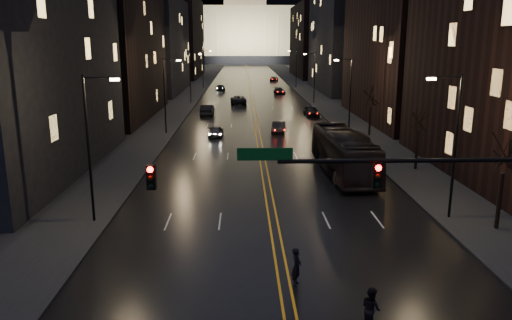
{
  "coord_description": "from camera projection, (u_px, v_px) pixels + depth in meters",
  "views": [
    {
      "loc": [
        -1.89,
        -19.14,
        10.82
      ],
      "look_at": [
        -1.0,
        12.45,
        3.3
      ],
      "focal_mm": 35.0,
      "sensor_mm": 36.0,
      "label": 1
    }
  ],
  "objects": [
    {
      "name": "pedestrian_a",
      "position": [
        296.0,
        267.0,
        22.55
      ],
      "size": [
        0.62,
        0.76,
        1.79
      ],
      "primitive_type": "imported",
      "rotation": [
        0.0,
        0.0,
        1.23
      ],
      "color": "black",
      "rests_on": "ground"
    },
    {
      "name": "center_line",
      "position": [
        248.0,
        79.0,
        147.59
      ],
      "size": [
        0.62,
        320.0,
        0.01
      ],
      "primitive_type": "cube",
      "color": "orange",
      "rests_on": "road"
    },
    {
      "name": "streetlamp_right_dist",
      "position": [
        296.0,
        67.0,
        117.54
      ],
      "size": [
        2.13,
        0.25,
        9.0
      ],
      "color": "black",
      "rests_on": "ground"
    },
    {
      "name": "pedestrian_b",
      "position": [
        371.0,
        308.0,
        19.11
      ],
      "size": [
        0.73,
        0.95,
        1.73
      ],
      "primitive_type": "imported",
      "rotation": [
        0.0,
        0.0,
        1.93
      ],
      "color": "black",
      "rests_on": "ground"
    },
    {
      "name": "building_right_dist",
      "position": [
        315.0,
        41.0,
        155.34
      ],
      "size": [
        12.0,
        40.0,
        22.0
      ],
      "primitive_type": "cube",
      "color": "black",
      "rests_on": "ground"
    },
    {
      "name": "receding_car_b",
      "position": [
        311.0,
        111.0,
        73.73
      ],
      "size": [
        2.17,
        4.76,
        1.58
      ],
      "primitive_type": "imported",
      "rotation": [
        0.0,
        0.0,
        0.07
      ],
      "color": "black",
      "rests_on": "ground"
    },
    {
      "name": "road",
      "position": [
        248.0,
        79.0,
        147.59
      ],
      "size": [
        20.0,
        320.0,
        0.02
      ],
      "primitive_type": "cube",
      "color": "black",
      "rests_on": "ground"
    },
    {
      "name": "streetlamp_left_near",
      "position": [
        91.0,
        141.0,
        29.42
      ],
      "size": [
        2.13,
        0.25,
        9.0
      ],
      "color": "black",
      "rests_on": "ground"
    },
    {
      "name": "oncoming_car_b",
      "position": [
        207.0,
        110.0,
        74.63
      ],
      "size": [
        1.88,
        5.1,
        1.67
      ],
      "primitive_type": "imported",
      "rotation": [
        0.0,
        0.0,
        3.12
      ],
      "color": "black",
      "rests_on": "ground"
    },
    {
      "name": "ground",
      "position": [
        288.0,
        303.0,
        21.17
      ],
      "size": [
        900.0,
        900.0,
        0.0
      ],
      "primitive_type": "plane",
      "color": "black",
      "rests_on": "ground"
    },
    {
      "name": "traffic_signal",
      "position": [
        435.0,
        187.0,
        20.15
      ],
      "size": [
        17.29,
        0.45,
        7.0
      ],
      "color": "black",
      "rests_on": "ground"
    },
    {
      "name": "oncoming_car_a",
      "position": [
        216.0,
        131.0,
        58.0
      ],
      "size": [
        1.71,
        3.94,
        1.32
      ],
      "primitive_type": "imported",
      "rotation": [
        0.0,
        0.0,
        3.1
      ],
      "color": "black",
      "rests_on": "ground"
    },
    {
      "name": "streetlamp_left_dist",
      "position": [
        204.0,
        67.0,
        116.94
      ],
      "size": [
        2.13,
        0.25,
        9.0
      ],
      "color": "black",
      "rests_on": "ground"
    },
    {
      "name": "receding_car_c",
      "position": [
        279.0,
        91.0,
        104.72
      ],
      "size": [
        2.46,
        4.83,
        1.34
      ],
      "primitive_type": "imported",
      "rotation": [
        0.0,
        0.0,
        0.13
      ],
      "color": "black",
      "rests_on": "ground"
    },
    {
      "name": "sidewalk_left",
      "position": [
        201.0,
        79.0,
        147.19
      ],
      "size": [
        8.0,
        320.0,
        0.16
      ],
      "primitive_type": "cube",
      "color": "black",
      "rests_on": "ground"
    },
    {
      "name": "tree_right_mid",
      "position": [
        419.0,
        119.0,
        41.87
      ],
      "size": [
        2.4,
        2.4,
        6.65
      ],
      "color": "black",
      "rests_on": "ground"
    },
    {
      "name": "building_left_mid",
      "position": [
        105.0,
        18.0,
        69.87
      ],
      "size": [
        12.0,
        30.0,
        28.0
      ],
      "primitive_type": "cube",
      "color": "black",
      "rests_on": "ground"
    },
    {
      "name": "building_left_far",
      "position": [
        153.0,
        45.0,
        107.75
      ],
      "size": [
        12.0,
        34.0,
        20.0
      ],
      "primitive_type": "cube",
      "color": "black",
      "rests_on": "ground"
    },
    {
      "name": "streetlamp_left_far",
      "position": [
        191.0,
        75.0,
        87.77
      ],
      "size": [
        2.13,
        0.25,
        9.0
      ],
      "color": "black",
      "rests_on": "ground"
    },
    {
      "name": "capitol",
      "position": [
        245.0,
        29.0,
        260.32
      ],
      "size": [
        90.0,
        50.0,
        58.5
      ],
      "color": "black",
      "rests_on": "ground"
    },
    {
      "name": "oncoming_car_c",
      "position": [
        238.0,
        100.0,
        88.21
      ],
      "size": [
        2.97,
        5.86,
        1.59
      ],
      "primitive_type": "imported",
      "rotation": [
        0.0,
        0.0,
        3.2
      ],
      "color": "black",
      "rests_on": "ground"
    },
    {
      "name": "streetlamp_left_mid",
      "position": [
        166.0,
        92.0,
        58.6
      ],
      "size": [
        2.13,
        0.25,
        9.0
      ],
      "color": "black",
      "rests_on": "ground"
    },
    {
      "name": "building_left_dist",
      "position": [
        180.0,
        38.0,
        153.96
      ],
      "size": [
        12.0,
        40.0,
        24.0
      ],
      "primitive_type": "cube",
      "color": "black",
      "rests_on": "ground"
    },
    {
      "name": "streetlamp_right_far",
      "position": [
        313.0,
        75.0,
        88.36
      ],
      "size": [
        2.13,
        0.25,
        9.0
      ],
      "color": "black",
      "rests_on": "ground"
    },
    {
      "name": "receding_car_a",
      "position": [
        278.0,
        127.0,
        60.37
      ],
      "size": [
        1.99,
        4.4,
        1.4
      ],
      "primitive_type": "imported",
      "rotation": [
        0.0,
        0.0,
        -0.12
      ],
      "color": "black",
      "rests_on": "ground"
    },
    {
      "name": "bus",
      "position": [
        344.0,
        153.0,
        41.42
      ],
      "size": [
        3.52,
        13.11,
        3.62
      ],
      "primitive_type": "imported",
      "rotation": [
        0.0,
        0.0,
        0.04
      ],
      "color": "black",
      "rests_on": "ground"
    },
    {
      "name": "tree_right_far",
      "position": [
        371.0,
        98.0,
        57.43
      ],
      "size": [
        2.4,
        2.4,
        6.65
      ],
      "color": "black",
      "rests_on": "ground"
    },
    {
      "name": "building_right_mid",
      "position": [
        347.0,
        31.0,
        108.2
      ],
      "size": [
        12.0,
        34.0,
        26.0
      ],
      "primitive_type": "cube",
      "color": "black",
      "rests_on": "ground"
    },
    {
      "name": "sidewalk_right",
      "position": [
        295.0,
        79.0,
        147.96
      ],
      "size": [
        8.0,
        320.0,
        0.16
      ],
      "primitive_type": "cube",
      "color": "black",
      "rests_on": "ground"
    },
    {
      "name": "receding_car_d",
      "position": [
        274.0,
        79.0,
        139.53
      ],
      "size": [
        2.68,
        4.96,
        1.32
      ],
      "primitive_type": "imported",
      "rotation": [
        0.0,
        0.0,
        -0.1
      ],
      "color": "black",
      "rests_on": "ground"
    },
    {
      "name": "building_left_near",
      "position": [
        0.0,
        39.0,
        39.44
      ],
      "size": [
        12.0,
        28.0,
        22.0
      ],
      "primitive_type": "cube",
      "color": "black",
      "rests_on": "ground"
    },
    {
      "name": "streetlamp_right_mid",
      "position": [
        349.0,
        91.0,
        59.19
      ],
      "size": [
        2.13,
        0.25,
        9.0
      ],
      "color": "black",
      "rests_on": "ground"
    },
    {
      "name": "oncoming_car_d",
      "position": [
        220.0,
        88.0,
        112.68
      ],
      "size": [
        2.54,
        4.94,
        1.37
      ],
      "primitive_type": "imported",
      "rotation": [
        0.0,
        0.0,
        3.28
      ],
      "color": "black",
      "rests_on": "ground"
    },
    {
      "name": "streetlamp_right_near",
      "position": [
        453.0,
        139.0,
        30.01
      ],
      "size": [
        2.13,
        0.25,
        9.0
      ],
      "color": "black",
      "rests_on": "ground"
    },
    {
      "name": "tree_right_near",
      "position": [
        505.0,
        156.0,
        28.26
      ],
      "size": [
        2.4,
        2.4,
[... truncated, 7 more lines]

